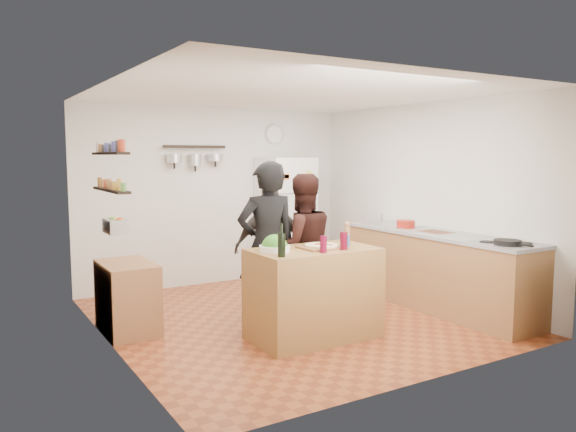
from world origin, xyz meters
TOP-DOWN VIEW (x-y plane):
  - room_shell at (0.00, 0.39)m, footprint 4.20×4.20m
  - prep_island at (-0.19, -0.71)m, footprint 1.25×0.72m
  - pizza_board at (-0.11, -0.73)m, footprint 0.42×0.34m
  - pizza at (-0.11, -0.73)m, footprint 0.34×0.34m
  - salad_bowl at (-0.61, -0.66)m, footprint 0.30×0.30m
  - wine_bottle at (-0.69, -0.93)m, footprint 0.07×0.07m
  - wine_glass_near at (-0.24, -0.95)m, footprint 0.07×0.07m
  - wine_glass_far at (0.03, -0.91)m, footprint 0.07×0.07m
  - pepper_mill at (0.26, -0.66)m, footprint 0.06×0.06m
  - salt_canister at (0.11, -0.83)m, footprint 0.08×0.08m
  - person_left at (-0.45, -0.23)m, footprint 0.69×0.50m
  - person_center at (0.03, -0.14)m, footprint 0.90×0.76m
  - person_back at (-0.05, 0.38)m, footprint 0.95×0.64m
  - counter_run at (1.70, -0.55)m, footprint 0.63×2.63m
  - stove_top at (1.70, -1.50)m, footprint 0.60×0.62m
  - skillet at (1.60, -1.60)m, footprint 0.28×0.28m
  - sink at (1.70, 0.30)m, footprint 0.50×0.80m
  - cutting_board at (1.70, -0.50)m, footprint 0.30×0.40m
  - red_bowl at (1.65, -0.04)m, footprint 0.23×0.23m
  - fridge at (0.95, 1.75)m, footprint 0.70×0.68m
  - wall_clock at (0.95, 2.08)m, footprint 0.30×0.03m
  - spice_shelf_lower at (-1.93, 0.20)m, footprint 0.12×1.00m
  - spice_shelf_upper at (-1.93, 0.20)m, footprint 0.12×1.00m
  - produce_basket at (-1.90, 0.20)m, footprint 0.18×0.35m
  - side_table at (-1.74, 0.44)m, footprint 0.50×0.80m
  - pot_rack at (-0.35, 2.00)m, footprint 0.90×0.04m

SIDE VIEW (x-z plane):
  - side_table at x=-1.74m, z-range 0.00..0.73m
  - counter_run at x=1.70m, z-range 0.00..0.90m
  - prep_island at x=-0.19m, z-range 0.00..0.91m
  - person_back at x=-0.05m, z-range 0.00..1.50m
  - person_center at x=0.03m, z-range 0.00..1.64m
  - person_left at x=-0.45m, z-range 0.00..1.77m
  - fridge at x=0.95m, z-range 0.00..1.80m
  - stove_top at x=1.70m, z-range 0.90..0.92m
  - cutting_board at x=1.70m, z-range 0.90..0.92m
  - sink at x=1.70m, z-range 0.90..0.93m
  - pizza_board at x=-0.11m, z-range 0.91..0.93m
  - pizza at x=-0.11m, z-range 0.93..0.95m
  - salad_bowl at x=-0.61m, z-range 0.91..0.97m
  - skillet at x=1.60m, z-range 0.92..0.97m
  - red_bowl at x=1.65m, z-range 0.92..1.02m
  - salt_canister at x=0.11m, z-range 0.91..1.04m
  - wine_glass_near at x=-0.24m, z-range 0.91..1.07m
  - wine_glass_far at x=0.03m, z-range 0.91..1.09m
  - pepper_mill at x=0.26m, z-range 0.91..1.10m
  - wine_bottle at x=-0.69m, z-range 0.91..1.12m
  - produce_basket at x=-1.90m, z-range 1.08..1.22m
  - room_shell at x=0.00m, z-range -0.85..3.35m
  - spice_shelf_lower at x=-1.93m, z-range 1.49..1.51m
  - spice_shelf_upper at x=-1.93m, z-range 1.84..1.86m
  - pot_rack at x=-0.35m, z-range 1.93..1.97m
  - wall_clock at x=0.95m, z-range 2.00..2.30m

